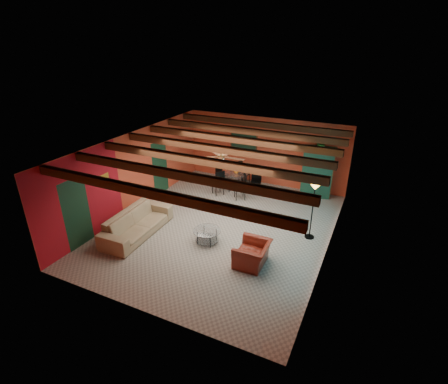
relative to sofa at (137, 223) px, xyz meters
The scene contains 11 objects.
room 3.31m from the sofa, 35.67° to the left, with size 6.52×8.01×2.71m.
sofa is the anchor object (origin of this frame).
armchair 3.71m from the sofa, ahead, with size 0.96×0.84×0.63m, color maroon.
coffee_table 2.20m from the sofa, 12.55° to the left, with size 0.82×0.82×0.42m, color silver, non-canonical shape.
dining_table 4.48m from the sofa, 71.36° to the left, with size 1.90×1.90×0.99m, color silver, non-canonical shape.
armoire 6.75m from the sofa, 49.72° to the left, with size 1.03×0.51×1.82m, color brown.
floor_lamp 5.24m from the sofa, 23.06° to the left, with size 0.36×0.36×1.80m, color black, non-canonical shape.
ceiling_fan 3.26m from the sofa, 33.66° to the left, with size 1.50×1.50×0.44m, color #472614, non-canonical shape.
painting 5.68m from the sofa, 76.97° to the left, with size 1.05×0.03×0.65m, color black.
potted_plant 6.93m from the sofa, 49.72° to the left, with size 0.43×0.37×0.48m, color #26661E.
vase 4.53m from the sofa, 71.36° to the left, with size 0.18×0.18×0.18m, color orange.
Camera 1 is at (4.09, -8.44, 5.55)m, focal length 27.44 mm.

